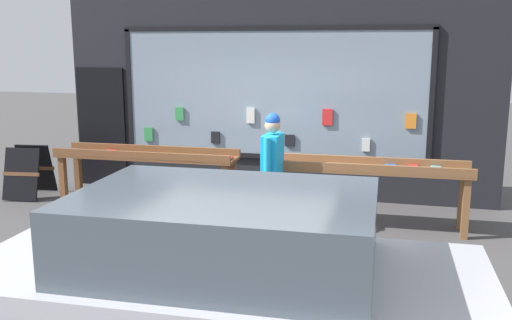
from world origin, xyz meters
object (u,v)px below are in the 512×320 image
object	(u,v)px
person_browsing	(272,163)
parked_car	(225,278)
display_table_left	(147,160)
display_table_right	(366,173)
small_dog	(246,216)
sandwich_board_sign	(29,171)

from	to	relation	value
person_browsing	parked_car	world-z (taller)	person_browsing
person_browsing	display_table_left	bearing A→B (deg)	78.45
display_table_left	display_table_right	size ratio (longest dim) A/B	1.00
person_browsing	small_dog	xyz separation A→B (m)	(-0.30, -0.25, -0.68)
display_table_left	small_dog	size ratio (longest dim) A/B	4.99
parked_car	display_table_left	bearing A→B (deg)	120.92
display_table_left	person_browsing	bearing A→B (deg)	-12.76
parked_car	display_table_right	bearing A→B (deg)	76.49
person_browsing	sandwich_board_sign	size ratio (longest dim) A/B	1.93
display_table_left	sandwich_board_sign	xyz separation A→B (m)	(-2.27, 0.27, -0.35)
parked_car	small_dog	bearing A→B (deg)	101.15
display_table_right	small_dog	xyz separation A→B (m)	(-1.51, -0.72, -0.51)
display_table_left	parked_car	world-z (taller)	parked_car
display_table_right	person_browsing	world-z (taller)	person_browsing
display_table_right	parked_car	size ratio (longest dim) A/B	0.70
small_dog	sandwich_board_sign	size ratio (longest dim) A/B	0.67
display_table_right	person_browsing	size ratio (longest dim) A/B	1.74
display_table_left	person_browsing	xyz separation A→B (m)	(2.05, -0.46, 0.15)
display_table_left	person_browsing	distance (m)	2.11
display_table_left	small_dog	bearing A→B (deg)	-22.35
person_browsing	small_dog	distance (m)	0.78
small_dog	sandwich_board_sign	distance (m)	4.14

